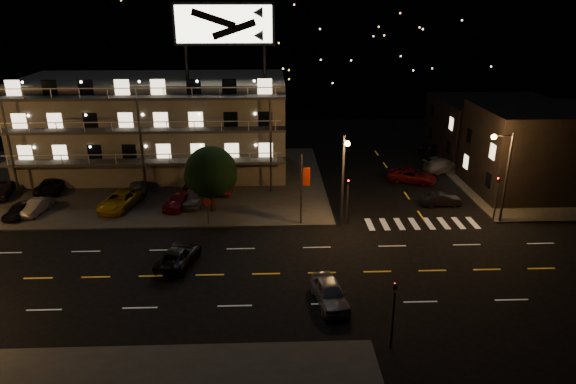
{
  "coord_description": "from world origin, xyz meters",
  "views": [
    {
      "loc": [
        2.32,
        -32.17,
        18.38
      ],
      "look_at": [
        3.87,
        8.0,
        3.2
      ],
      "focal_mm": 32.0,
      "sensor_mm": 36.0,
      "label": 1
    }
  ],
  "objects_px": {
    "lot_car_4": "(193,197)",
    "road_car_west": "(178,256)",
    "side_car_0": "(442,199)",
    "tree": "(210,173)",
    "lot_car_2": "(120,201)",
    "road_car_east": "(330,292)",
    "lot_car_7": "(138,188)"
  },
  "relations": [
    {
      "from": "road_car_east",
      "to": "lot_car_4",
      "type": "bearing_deg",
      "value": 114.03
    },
    {
      "from": "tree",
      "to": "side_car_0",
      "type": "xyz_separation_m",
      "value": [
        21.52,
        0.88,
        -3.16
      ]
    },
    {
      "from": "tree",
      "to": "side_car_0",
      "type": "relative_size",
      "value": 1.65
    },
    {
      "from": "lot_car_4",
      "to": "lot_car_7",
      "type": "distance_m",
      "value": 6.62
    },
    {
      "from": "lot_car_4",
      "to": "road_car_west",
      "type": "xyz_separation_m",
      "value": [
        0.45,
        -11.37,
        -0.18
      ]
    },
    {
      "from": "tree",
      "to": "lot_car_4",
      "type": "bearing_deg",
      "value": 139.85
    },
    {
      "from": "lot_car_7",
      "to": "road_car_east",
      "type": "bearing_deg",
      "value": 126.58
    },
    {
      "from": "road_car_west",
      "to": "lot_car_2",
      "type": "bearing_deg",
      "value": -43.21
    },
    {
      "from": "lot_car_4",
      "to": "road_car_east",
      "type": "relative_size",
      "value": 0.93
    },
    {
      "from": "lot_car_7",
      "to": "side_car_0",
      "type": "distance_m",
      "value": 29.62
    },
    {
      "from": "lot_car_7",
      "to": "lot_car_4",
      "type": "bearing_deg",
      "value": 149.19
    },
    {
      "from": "tree",
      "to": "side_car_0",
      "type": "bearing_deg",
      "value": 2.35
    },
    {
      "from": "lot_car_4",
      "to": "side_car_0",
      "type": "height_order",
      "value": "lot_car_4"
    },
    {
      "from": "lot_car_4",
      "to": "road_car_east",
      "type": "xyz_separation_m",
      "value": [
        10.99,
        -16.95,
        -0.1
      ]
    },
    {
      "from": "road_car_west",
      "to": "side_car_0",
      "type": "bearing_deg",
      "value": -142.01
    },
    {
      "from": "lot_car_7",
      "to": "road_car_west",
      "type": "bearing_deg",
      "value": 110.16
    },
    {
      "from": "tree",
      "to": "lot_car_4",
      "type": "height_order",
      "value": "tree"
    },
    {
      "from": "lot_car_2",
      "to": "road_car_east",
      "type": "distance_m",
      "value": 24.04
    },
    {
      "from": "tree",
      "to": "road_car_east",
      "type": "height_order",
      "value": "tree"
    },
    {
      "from": "side_car_0",
      "to": "lot_car_7",
      "type": "bearing_deg",
      "value": 82.24
    },
    {
      "from": "lot_car_4",
      "to": "road_car_west",
      "type": "distance_m",
      "value": 11.38
    },
    {
      "from": "lot_car_7",
      "to": "road_car_east",
      "type": "distance_m",
      "value": 26.14
    },
    {
      "from": "road_car_east",
      "to": "lot_car_7",
      "type": "bearing_deg",
      "value": 121.26
    },
    {
      "from": "road_car_east",
      "to": "road_car_west",
      "type": "distance_m",
      "value": 11.92
    },
    {
      "from": "lot_car_2",
      "to": "side_car_0",
      "type": "height_order",
      "value": "lot_car_2"
    },
    {
      "from": "lot_car_2",
      "to": "lot_car_4",
      "type": "bearing_deg",
      "value": 20.4
    },
    {
      "from": "road_car_east",
      "to": "lot_car_2",
      "type": "bearing_deg",
      "value": 128.3
    },
    {
      "from": "lot_car_2",
      "to": "lot_car_7",
      "type": "height_order",
      "value": "lot_car_2"
    },
    {
      "from": "lot_car_2",
      "to": "road_car_west",
      "type": "height_order",
      "value": "lot_car_2"
    },
    {
      "from": "road_car_east",
      "to": "tree",
      "type": "bearing_deg",
      "value": 111.61
    },
    {
      "from": "lot_car_7",
      "to": "road_car_west",
      "type": "xyz_separation_m",
      "value": [
        6.34,
        -14.4,
        -0.12
      ]
    },
    {
      "from": "road_car_east",
      "to": "road_car_west",
      "type": "xyz_separation_m",
      "value": [
        -10.53,
        5.57,
        -0.08
      ]
    }
  ]
}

